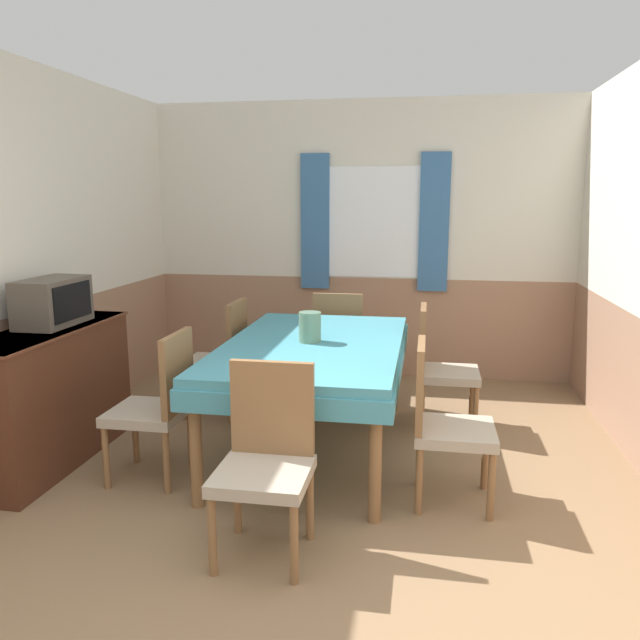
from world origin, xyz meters
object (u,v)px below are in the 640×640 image
object	(u,v)px
chair_head_near	(266,455)
chair_left_far	(222,355)
chair_left_near	(159,403)
tv	(53,302)
chair_right_far	(439,364)
vase	(310,327)
chair_head_window	(340,341)
sideboard	(49,395)
chair_right_near	(442,419)
dining_table	(313,357)

from	to	relation	value
chair_head_near	chair_left_far	size ratio (longest dim) A/B	1.00
chair_left_near	tv	bearing A→B (deg)	71.98
chair_left_near	chair_right_far	xyz separation A→B (m)	(1.69, 1.19, 0.00)
tv	vase	world-z (taller)	tv
chair_head_window	tv	bearing A→B (deg)	-136.56
chair_left_far	chair_right_far	distance (m)	1.69
chair_left_far	sideboard	bearing A→B (deg)	142.65
chair_right_far	vase	size ratio (longest dim) A/B	4.57
chair_right_near	tv	xyz separation A→B (m)	(-2.51, 0.27, 0.55)
dining_table	sideboard	bearing A→B (deg)	-164.15
chair_head_near	chair_right_far	world-z (taller)	same
tv	vase	distance (m)	1.69
chair_left_near	chair_right_near	xyz separation A→B (m)	(1.69, -0.00, 0.00)
dining_table	tv	size ratio (longest dim) A/B	3.87
chair_head_window	vase	xyz separation A→B (m)	(-0.02, -1.25, 0.37)
chair_head_near	chair_head_window	world-z (taller)	same
chair_head_near	chair_left_near	distance (m)	1.07
chair_head_near	tv	bearing A→B (deg)	-29.00
dining_table	chair_left_near	distance (m)	1.05
chair_head_near	chair_right_near	size ratio (longest dim) A/B	1.00
dining_table	chair_right_far	distance (m)	1.05
chair_right_near	chair_left_far	size ratio (longest dim) A/B	1.00
tv	chair_left_near	bearing A→B (deg)	-18.02
vase	dining_table	bearing A→B (deg)	3.31
chair_head_near	tv	world-z (taller)	tv
dining_table	chair_head_near	bearing A→B (deg)	-90.00
vase	chair_head_near	bearing A→B (deg)	-88.93
chair_left_near	vase	xyz separation A→B (m)	(0.82, 0.59, 0.37)
chair_head_window	chair_right_far	distance (m)	1.07
chair_right_near	chair_right_far	size ratio (longest dim) A/B	1.00
chair_right_far	vase	xyz separation A→B (m)	(-0.87, -0.60, 0.37)
vase	chair_left_near	bearing A→B (deg)	-144.06
chair_head_near	sideboard	size ratio (longest dim) A/B	0.67
chair_head_near	sideboard	world-z (taller)	chair_head_near
chair_head_near	chair_left_far	bearing A→B (deg)	-65.47
chair_left_near	chair_head_near	bearing A→B (deg)	-127.89
chair_left_near	sideboard	world-z (taller)	chair_left_near
chair_head_near	chair_left_far	distance (m)	2.03
chair_left_near	tv	xyz separation A→B (m)	(-0.82, 0.27, 0.55)
chair_right_far	sideboard	size ratio (longest dim) A/B	0.67
chair_head_window	chair_right_near	size ratio (longest dim) A/B	1.00
chair_head_window	sideboard	distance (m)	2.39
tv	chair_left_far	bearing A→B (deg)	48.24
dining_table	sideboard	size ratio (longest dim) A/B	1.46
chair_right_near	tv	bearing A→B (deg)	-96.10
chair_head_near	vase	distance (m)	1.31
chair_head_near	chair_left_far	world-z (taller)	same
chair_right_far	sideboard	bearing A→B (deg)	-66.91
dining_table	chair_right_far	bearing A→B (deg)	35.24
chair_left_near	tv	size ratio (longest dim) A/B	1.78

